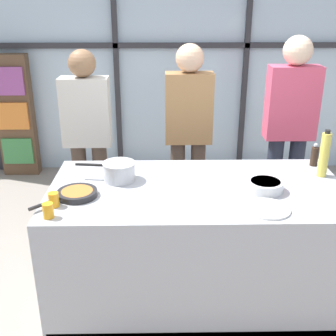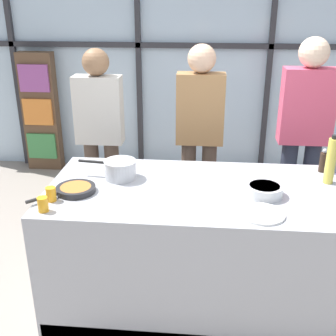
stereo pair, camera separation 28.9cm
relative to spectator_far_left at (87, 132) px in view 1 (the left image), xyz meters
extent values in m
plane|color=gray|center=(0.90, -1.02, -0.96)|extent=(18.00, 18.00, 0.00)
cube|color=silver|center=(0.90, 1.53, 0.44)|extent=(6.40, 0.04, 2.80)
cube|color=#2D2D33|center=(0.90, 1.48, 0.58)|extent=(6.40, 0.06, 0.06)
cube|color=#2D2D33|center=(0.13, 1.48, 0.44)|extent=(0.06, 0.06, 2.80)
cube|color=#2D2D33|center=(1.67, 1.48, 0.44)|extent=(0.06, 0.06, 2.80)
cube|color=brown|center=(-1.09, 1.35, -0.22)|extent=(0.43, 0.16, 1.46)
cube|color=#3D8447|center=(-1.09, 1.25, -0.63)|extent=(0.36, 0.03, 0.32)
cube|color=orange|center=(-1.09, 1.25, -0.20)|extent=(0.36, 0.03, 0.32)
cube|color=#994C93|center=(-1.09, 1.25, 0.21)|extent=(0.36, 0.03, 0.32)
cube|color=#A8AAB2|center=(0.90, -1.02, -0.52)|extent=(2.00, 1.01, 0.88)
cube|color=black|center=(0.24, -1.02, -0.08)|extent=(0.52, 0.52, 0.01)
cylinder|color=#38383D|center=(0.11, -1.15, -0.08)|extent=(0.13, 0.13, 0.01)
cylinder|color=#38383D|center=(0.36, -1.15, -0.08)|extent=(0.13, 0.13, 0.01)
cylinder|color=#38383D|center=(0.11, -0.90, -0.08)|extent=(0.13, 0.13, 0.01)
cylinder|color=#38383D|center=(0.36, -0.90, -0.08)|extent=(0.13, 0.13, 0.01)
cylinder|color=#47382D|center=(0.09, 0.00, -0.54)|extent=(0.13, 0.13, 0.84)
cylinder|color=#47382D|center=(-0.09, 0.00, -0.54)|extent=(0.13, 0.13, 0.84)
cube|color=beige|center=(0.00, 0.00, 0.18)|extent=(0.42, 0.19, 0.60)
sphere|color=#8C6647|center=(0.00, 0.00, 0.60)|extent=(0.23, 0.23, 0.23)
cylinder|color=#47382D|center=(1.00, 0.00, -0.53)|extent=(0.13, 0.13, 0.86)
cylinder|color=#47382D|center=(0.81, 0.00, -0.53)|extent=(0.13, 0.13, 0.86)
cube|color=#A37547|center=(0.90, 0.00, 0.21)|extent=(0.41, 0.19, 0.62)
sphere|color=#D8AD8C|center=(0.90, 0.00, 0.64)|extent=(0.24, 0.24, 0.24)
cylinder|color=#232838|center=(1.90, 0.00, -0.51)|extent=(0.14, 0.14, 0.89)
cylinder|color=#232838|center=(1.70, 0.00, -0.51)|extent=(0.14, 0.14, 0.89)
cube|color=#DB4C6B|center=(1.80, 0.00, 0.25)|extent=(0.44, 0.20, 0.64)
sphere|color=beige|center=(1.80, 0.00, 0.70)|extent=(0.25, 0.25, 0.25)
cylinder|color=#232326|center=(0.11, -1.15, -0.05)|extent=(0.26, 0.26, 0.04)
cylinder|color=#B26B2D|center=(0.11, -1.15, -0.04)|extent=(0.20, 0.20, 0.01)
cylinder|color=#232326|center=(-0.05, -1.31, -0.04)|extent=(0.16, 0.16, 0.02)
cylinder|color=silver|center=(0.36, -0.90, -0.01)|extent=(0.22, 0.22, 0.13)
cylinder|color=silver|center=(0.36, -0.90, 0.05)|extent=(0.23, 0.23, 0.01)
cylinder|color=black|center=(0.16, -0.87, 0.03)|extent=(0.20, 0.04, 0.02)
cylinder|color=white|center=(1.30, -1.36, -0.07)|extent=(0.27, 0.27, 0.01)
cylinder|color=silver|center=(1.34, -1.09, -0.04)|extent=(0.24, 0.24, 0.07)
cylinder|color=#4C4C51|center=(1.34, -1.09, -0.01)|extent=(0.20, 0.20, 0.01)
cylinder|color=#E0CC4C|center=(1.80, -0.85, 0.09)|extent=(0.07, 0.07, 0.32)
cylinder|color=black|center=(1.80, -0.85, 0.26)|extent=(0.04, 0.04, 0.02)
cylinder|color=#332319|center=(1.81, -0.65, 0.00)|extent=(0.06, 0.06, 0.14)
sphere|color=#B2B2B7|center=(1.81, -0.65, 0.09)|extent=(0.03, 0.03, 0.03)
cylinder|color=orange|center=(0.00, -1.43, -0.03)|extent=(0.06, 0.06, 0.09)
cylinder|color=orange|center=(0.00, -1.29, -0.03)|extent=(0.06, 0.06, 0.09)
camera|label=1|loc=(0.66, -3.59, 1.13)|focal=45.00mm
camera|label=2|loc=(0.94, -3.58, 1.13)|focal=45.00mm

